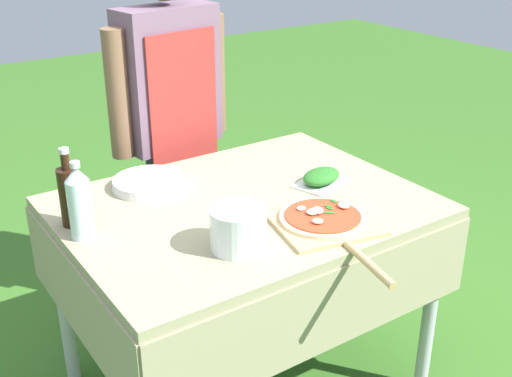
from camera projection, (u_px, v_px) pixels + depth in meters
The scene contains 8 objects.
prep_table at pixel (244, 228), 2.24m from camera, with size 1.23×0.94×0.79m.
person_cook at pixel (171, 112), 2.71m from camera, with size 0.57×0.24×1.55m.
pizza_on_peel at pixel (325, 221), 2.04m from camera, with size 0.37×0.59×0.05m.
oil_bottle at pixel (70, 195), 2.01m from camera, with size 0.07×0.07×0.26m.
water_bottle at pixel (80, 203), 1.92m from camera, with size 0.07×0.07×0.25m.
herb_container at pixel (321, 177), 2.33m from camera, with size 0.23×0.19×0.05m.
mixing_tub at pixel (238, 229), 1.89m from camera, with size 0.17×0.17×0.13m, color silver.
plate_stack at pixel (149, 183), 2.31m from camera, with size 0.27×0.27×0.03m.
Camera 1 is at (-1.08, -1.66, 1.74)m, focal length 45.00 mm.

